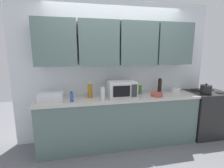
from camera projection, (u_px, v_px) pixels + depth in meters
The scene contains 14 objects.
ground_plane at pixel (131, 167), 2.46m from camera, with size 8.00×8.00×0.00m, color slate.
wall_back_with_cabinets at pixel (117, 57), 3.05m from camera, with size 3.71×0.38×2.60m.
counter_run at pixel (120, 120), 3.05m from camera, with size 2.84×0.63×0.90m.
stove_range at pixel (205, 113), 3.39m from camera, with size 0.76×0.64×0.91m.
kettle at pixel (206, 89), 3.12m from camera, with size 0.20×0.20×0.19m.
microwave at pixel (122, 89), 2.92m from camera, with size 0.48×0.37×0.28m.
dish_rack at pixel (51, 97), 2.72m from camera, with size 0.38×0.30×0.12m, color silver.
bottle_green_oil at pixel (140, 89), 3.13m from camera, with size 0.06×0.06×0.19m.
bottle_amber_vinegar at pixel (90, 90), 2.87m from camera, with size 0.08×0.08×0.27m.
bottle_clear_tall at pixel (103, 94), 2.71m from camera, with size 0.07×0.07×0.22m.
bottle_soy_dark at pixel (160, 86), 3.24m from camera, with size 0.07×0.07×0.27m.
bottle_blue_cleaner at pixel (72, 97), 2.63m from camera, with size 0.05×0.05×0.17m.
bowl_ceramic_small at pixel (157, 94), 2.96m from camera, with size 0.21×0.21×0.07m, color #B24C3D.
bowl_mixing_large at pixel (175, 90), 3.30m from camera, with size 0.20×0.20×0.07m, color silver.
Camera 1 is at (-0.72, -3.08, 1.68)m, focal length 26.62 mm.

